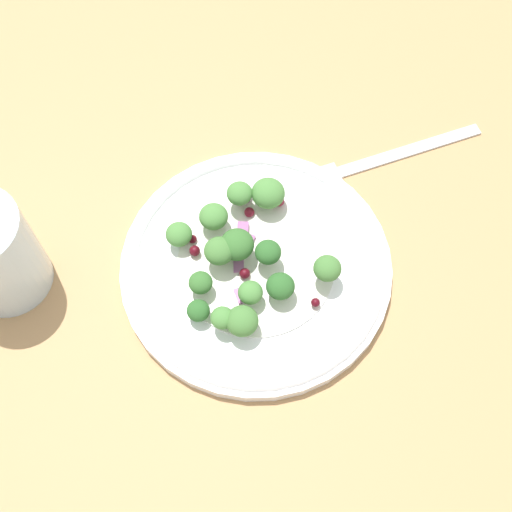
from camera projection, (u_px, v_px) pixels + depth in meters
ground_plane at (276, 296)px, 59.33cm from camera, size 180.00×180.00×2.00cm
plate at (256, 265)px, 58.63cm from camera, size 23.73×23.73×1.70cm
dressing_pool at (256, 263)px, 58.24cm from camera, size 13.76×13.76×0.20cm
broccoli_floret_0 at (268, 194)px, 59.33cm from camera, size 2.99×2.99×3.03cm
broccoli_floret_1 at (237, 245)px, 56.82cm from camera, size 2.94×2.94×2.98cm
broccoli_floret_2 at (201, 283)px, 55.72cm from camera, size 2.03×2.03×2.06cm
broccoli_floret_3 at (283, 286)px, 55.44cm from camera, size 2.41×2.41×2.44cm
broccoli_floret_4 at (179, 235)px, 57.86cm from camera, size 2.31×2.31×2.34cm
broccoli_floret_5 at (250, 293)px, 55.33cm from camera, size 2.09×2.09×2.12cm
broccoli_floret_6 at (242, 321)px, 54.02cm from camera, size 2.67×2.67×2.70cm
broccoli_floret_7 at (214, 217)px, 58.39cm from camera, size 2.55×2.55×2.58cm
broccoli_floret_8 at (222, 318)px, 54.20cm from camera, size 1.95×1.95×1.98cm
broccoli_floret_9 at (263, 254)px, 56.43cm from camera, size 2.26×2.26×2.29cm
broccoli_floret_10 at (327, 269)px, 55.71cm from camera, size 2.36×2.36×2.39cm
broccoli_floret_11 at (219, 251)px, 56.43cm from camera, size 2.59×2.59×2.62cm
broccoli_floret_12 at (240, 194)px, 59.07cm from camera, size 2.31×2.31×2.34cm
broccoli_floret_13 at (198, 311)px, 55.06cm from camera, size 1.94×1.94×1.96cm
cranberry_0 at (253, 211)px, 60.13cm from camera, size 0.91×0.91×0.91cm
cranberry_1 at (245, 273)px, 57.19cm from camera, size 0.93×0.93×0.93cm
cranberry_2 at (315, 303)px, 55.88cm from camera, size 0.76×0.76×0.76cm
cranberry_3 at (193, 239)px, 58.82cm from camera, size 0.76×0.76×0.76cm
cranberry_4 at (279, 201)px, 60.24cm from camera, size 0.91×0.91×0.91cm
cranberry_5 at (195, 251)px, 57.98cm from camera, size 0.95×0.95×0.95cm
onion_bit_0 at (243, 229)px, 59.30cm from camera, size 1.63×1.41×0.50cm
onion_bit_1 at (240, 198)px, 60.53cm from camera, size 1.36×1.50×0.43cm
onion_bit_2 at (239, 265)px, 58.02cm from camera, size 1.56×1.25×0.31cm
onion_bit_3 at (249, 242)px, 58.99cm from camera, size 1.50×1.42×0.56cm
onion_bit_4 at (241, 296)px, 56.56cm from camera, size 1.41×0.93×0.37cm
fork at (382, 159)px, 64.46cm from camera, size 2.51×18.65×0.50cm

